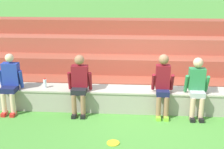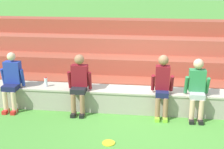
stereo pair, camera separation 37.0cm
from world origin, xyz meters
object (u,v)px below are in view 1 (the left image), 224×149
(person_right_of_center, at_px, (197,86))
(frisbee, at_px, (113,143))
(person_center, at_px, (163,84))
(water_bottle_mid_right, at_px, (45,83))
(person_left_of_center, at_px, (79,83))
(person_far_left, at_px, (10,82))

(person_right_of_center, bearing_deg, frisbee, -143.18)
(person_center, height_order, water_bottle_mid_right, person_center)
(water_bottle_mid_right, distance_m, frisbee, 2.40)
(person_left_of_center, height_order, frisbee, person_left_of_center)
(person_far_left, distance_m, water_bottle_mid_right, 0.79)
(person_right_of_center, distance_m, water_bottle_mid_right, 3.51)
(person_far_left, relative_size, person_right_of_center, 1.01)
(person_center, bearing_deg, person_left_of_center, -179.68)
(water_bottle_mid_right, height_order, frisbee, water_bottle_mid_right)
(person_far_left, height_order, person_left_of_center, same)
(water_bottle_mid_right, relative_size, frisbee, 0.94)
(person_right_of_center, relative_size, water_bottle_mid_right, 5.89)
(person_right_of_center, xyz_separation_m, frisbee, (-1.77, -1.33, -0.73))
(person_center, relative_size, frisbee, 5.76)
(person_center, relative_size, person_right_of_center, 1.04)
(person_left_of_center, height_order, person_right_of_center, person_left_of_center)
(water_bottle_mid_right, xyz_separation_m, frisbee, (1.72, -1.54, -0.63))
(person_center, relative_size, water_bottle_mid_right, 6.15)
(person_left_of_center, height_order, water_bottle_mid_right, person_left_of_center)
(frisbee, bearing_deg, person_left_of_center, 122.83)
(person_far_left, height_order, person_right_of_center, person_far_left)
(person_left_of_center, relative_size, person_right_of_center, 1.01)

